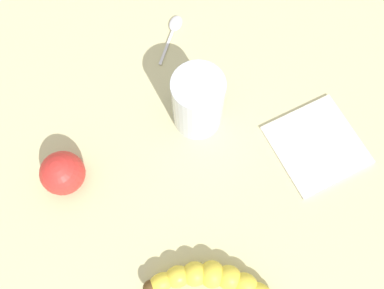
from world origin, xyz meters
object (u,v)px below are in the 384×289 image
Objects in this scene: apple_fruit at (63,173)px; teaspoon at (175,26)px; smoothie_glass at (198,103)px; banana at (211,280)px.

apple_fruit is 34.34cm from teaspoon.
teaspoon is (-34.09, -2.72, -3.10)cm from apple_fruit.
teaspoon is (-13.09, -14.02, -5.47)cm from smoothie_glass.
banana reaches higher than teaspoon.
banana is 1.47× the size of smoothie_glass.
banana is 27.18cm from smoothie_glass.
teaspoon is at bearing -76.37° from banana.
smoothie_glass is 1.73× the size of apple_fruit.
smoothie_glass is (-21.07, -16.72, 3.87)cm from banana.
smoothie_glass is 1.09× the size of teaspoon.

